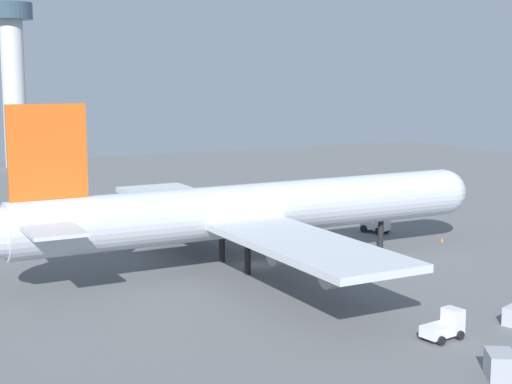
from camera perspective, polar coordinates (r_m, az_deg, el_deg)
ground_plane at (r=89.25m, az=-0.00°, el=-5.37°), size 241.71×241.71×0.00m
cargo_airplane at (r=87.76m, az=-0.19°, el=-1.36°), size 60.43×55.54×18.76m
pushback_tractor at (r=107.89m, az=8.83°, el=-2.41°), size 3.21×4.27×2.20m
maintenance_van at (r=66.81m, az=13.68°, el=-9.54°), size 3.89×2.55×2.41m
cargo_container_aft at (r=59.70m, az=17.47°, el=-12.03°), size 3.07×3.31×1.94m
safety_cone_nose at (r=104.08m, az=13.48°, el=-3.40°), size 0.43×0.43×0.61m
control_tower at (r=188.30m, az=-17.38°, el=8.49°), size 9.82×9.82×37.51m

